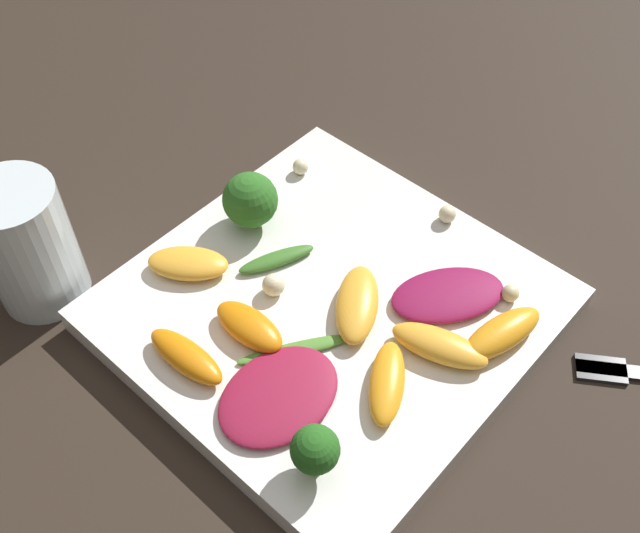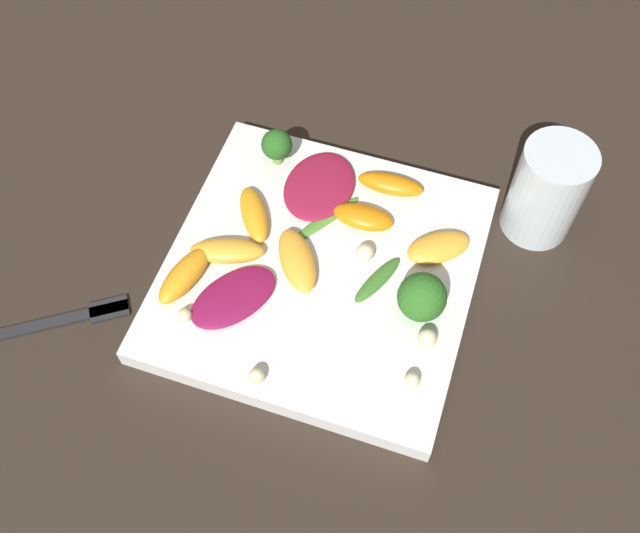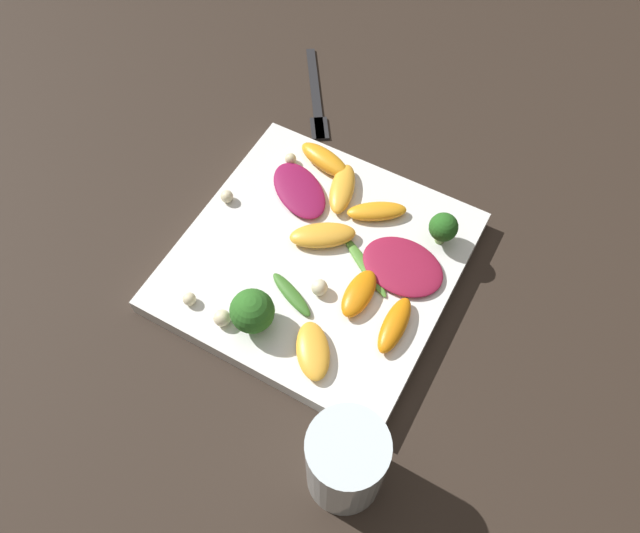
% 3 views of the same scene
% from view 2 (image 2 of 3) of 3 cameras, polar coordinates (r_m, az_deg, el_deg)
% --- Properties ---
extents(ground_plane, '(2.40, 2.40, 0.00)m').
position_cam_2_polar(ground_plane, '(0.70, 0.05, -0.87)').
color(ground_plane, '#2D231C').
extents(plate, '(0.28, 0.28, 0.02)m').
position_cam_2_polar(plate, '(0.69, 0.05, -0.43)').
color(plate, white).
rests_on(plate, ground_plane).
extents(drinking_glass, '(0.07, 0.07, 0.10)m').
position_cam_2_polar(drinking_glass, '(0.72, 16.92, 5.53)').
color(drinking_glass, silver).
rests_on(drinking_glass, ground_plane).
extents(fork, '(0.10, 0.14, 0.01)m').
position_cam_2_polar(fork, '(0.71, -19.22, -3.86)').
color(fork, '#262628').
rests_on(fork, ground_plane).
extents(radicchio_leaf_0, '(0.09, 0.07, 0.01)m').
position_cam_2_polar(radicchio_leaf_0, '(0.73, -0.05, 6.15)').
color(radicchio_leaf_0, maroon).
rests_on(radicchio_leaf_0, plate).
extents(radicchio_leaf_1, '(0.10, 0.09, 0.01)m').
position_cam_2_polar(radicchio_leaf_1, '(0.66, -6.62, -2.34)').
color(radicchio_leaf_1, maroon).
rests_on(radicchio_leaf_1, plate).
extents(orange_segment_0, '(0.03, 0.06, 0.02)m').
position_cam_2_polar(orange_segment_0, '(0.70, 3.30, 3.78)').
color(orange_segment_0, orange).
rests_on(orange_segment_0, plate).
extents(orange_segment_1, '(0.03, 0.07, 0.02)m').
position_cam_2_polar(orange_segment_1, '(0.73, 5.40, 6.27)').
color(orange_segment_1, orange).
rests_on(orange_segment_1, plate).
extents(orange_segment_2, '(0.07, 0.06, 0.02)m').
position_cam_2_polar(orange_segment_2, '(0.68, -1.75, 0.49)').
color(orange_segment_2, '#FCAD33').
rests_on(orange_segment_2, plate).
extents(orange_segment_3, '(0.05, 0.07, 0.02)m').
position_cam_2_polar(orange_segment_3, '(0.69, -7.10, 1.19)').
color(orange_segment_3, '#FCAD33').
rests_on(orange_segment_3, plate).
extents(orange_segment_4, '(0.07, 0.04, 0.02)m').
position_cam_2_polar(orange_segment_4, '(0.68, -10.29, -0.64)').
color(orange_segment_4, orange).
rests_on(orange_segment_4, plate).
extents(orange_segment_5, '(0.06, 0.07, 0.01)m').
position_cam_2_polar(orange_segment_5, '(0.69, 9.01, 1.46)').
color(orange_segment_5, '#FCAD33').
rests_on(orange_segment_5, plate).
extents(orange_segment_6, '(0.07, 0.05, 0.01)m').
position_cam_2_polar(orange_segment_6, '(0.71, -5.05, 3.98)').
color(orange_segment_6, orange).
rests_on(orange_segment_6, plate).
extents(broccoli_floret_0, '(0.03, 0.03, 0.04)m').
position_cam_2_polar(broccoli_floret_0, '(0.73, -3.32, 9.21)').
color(broccoli_floret_0, '#7A9E51').
rests_on(broccoli_floret_0, plate).
extents(broccoli_floret_1, '(0.04, 0.04, 0.05)m').
position_cam_2_polar(broccoli_floret_1, '(0.64, 7.78, -2.36)').
color(broccoli_floret_1, '#7A9E51').
rests_on(broccoli_floret_1, plate).
extents(arugula_sprig_0, '(0.08, 0.05, 0.00)m').
position_cam_2_polar(arugula_sprig_0, '(0.71, 0.38, 3.58)').
color(arugula_sprig_0, '#518E33').
rests_on(arugula_sprig_0, plate).
extents(arugula_sprig_1, '(0.06, 0.04, 0.01)m').
position_cam_2_polar(arugula_sprig_1, '(0.67, 4.38, -1.10)').
color(arugula_sprig_1, '#3D7528').
rests_on(arugula_sprig_1, plate).
extents(macadamia_nut_0, '(0.01, 0.01, 0.01)m').
position_cam_2_polar(macadamia_nut_0, '(0.63, -4.84, -8.31)').
color(macadamia_nut_0, beige).
rests_on(macadamia_nut_0, plate).
extents(macadamia_nut_1, '(0.01, 0.01, 0.01)m').
position_cam_2_polar(macadamia_nut_1, '(0.66, -10.26, -3.65)').
color(macadamia_nut_1, beige).
rests_on(macadamia_nut_1, plate).
extents(macadamia_nut_2, '(0.02, 0.02, 0.02)m').
position_cam_2_polar(macadamia_nut_2, '(0.64, 8.18, -5.45)').
color(macadamia_nut_2, beige).
rests_on(macadamia_nut_2, plate).
extents(macadamia_nut_3, '(0.02, 0.02, 0.02)m').
position_cam_2_polar(macadamia_nut_3, '(0.68, 3.45, 1.06)').
color(macadamia_nut_3, beige).
rests_on(macadamia_nut_3, plate).
extents(macadamia_nut_4, '(0.01, 0.01, 0.01)m').
position_cam_2_polar(macadamia_nut_4, '(0.63, 7.04, -8.61)').
color(macadamia_nut_4, beige).
rests_on(macadamia_nut_4, plate).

